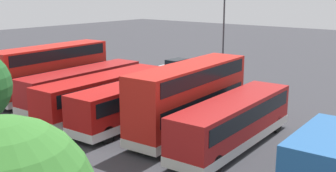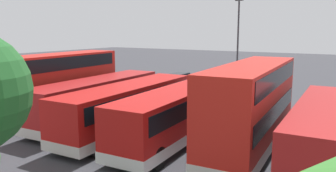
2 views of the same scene
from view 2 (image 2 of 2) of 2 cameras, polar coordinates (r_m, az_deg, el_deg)
ground_plane at (r=30.67m, az=6.28°, el=-2.45°), size 140.00×140.00×0.00m
bus_single_deck_near_end at (r=17.26m, az=24.92°, el=-7.14°), size 3.10×11.11×2.95m
bus_double_decker_second at (r=18.24m, az=13.94°, el=-2.99°), size 3.29×11.03×4.55m
bus_single_deck_third at (r=19.22m, az=1.46°, el=-4.61°), size 3.09×11.08×2.95m
bus_single_deck_fourth at (r=21.18m, az=-6.51°, el=-3.34°), size 2.99×11.65×2.95m
bus_single_deck_fifth at (r=23.85m, az=-11.78°, el=-2.04°), size 3.18×11.57×2.95m
bus_double_decker_sixth at (r=26.30m, az=-18.12°, el=0.57°), size 3.16×10.89×4.55m
bus_single_deck_seventh at (r=29.22m, az=-23.21°, el=-0.52°), size 2.85×11.29×2.95m
car_hatchback_silver at (r=38.35m, az=1.69°, el=1.05°), size 1.87×4.20×1.43m
lamp_post_tall at (r=32.08m, az=11.69°, el=7.42°), size 0.70×0.30×9.14m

